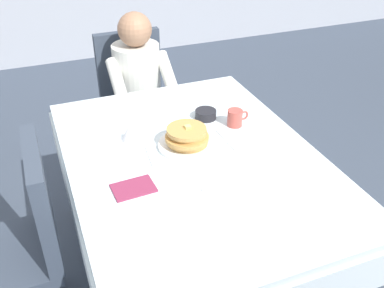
% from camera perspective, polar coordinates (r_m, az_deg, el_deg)
% --- Properties ---
extents(ground_plane, '(14.00, 14.00, 0.00)m').
position_cam_1_polar(ground_plane, '(2.47, 0.16, -16.03)').
color(ground_plane, '#3D4756').
extents(dining_table_main, '(1.12, 1.52, 0.74)m').
position_cam_1_polar(dining_table_main, '(2.03, 0.19, -3.72)').
color(dining_table_main, silver).
rests_on(dining_table_main, ground).
extents(chair_diner, '(0.44, 0.45, 0.93)m').
position_cam_1_polar(chair_diner, '(3.06, -7.53, 6.64)').
color(chair_diner, '#384251').
rests_on(chair_diner, ground).
extents(diner_person, '(0.40, 0.43, 1.12)m').
position_cam_1_polar(diner_person, '(2.86, -6.90, 7.89)').
color(diner_person, silver).
rests_on(diner_person, ground).
extents(chair_left_side, '(0.45, 0.44, 0.93)m').
position_cam_1_polar(chair_left_side, '(2.02, -21.02, -11.00)').
color(chair_left_side, '#384251').
rests_on(chair_left_side, ground).
extents(plate_breakfast, '(0.28, 0.28, 0.02)m').
position_cam_1_polar(plate_breakfast, '(2.04, -0.54, -0.12)').
color(plate_breakfast, white).
rests_on(plate_breakfast, dining_table_main).
extents(breakfast_stack, '(0.20, 0.20, 0.10)m').
position_cam_1_polar(breakfast_stack, '(2.01, -0.63, 1.02)').
color(breakfast_stack, tan).
rests_on(breakfast_stack, plate_breakfast).
extents(cup_coffee, '(0.11, 0.08, 0.08)m').
position_cam_1_polar(cup_coffee, '(2.20, 5.66, 3.42)').
color(cup_coffee, '#B24C42').
rests_on(cup_coffee, dining_table_main).
extents(bowl_butter, '(0.11, 0.11, 0.04)m').
position_cam_1_polar(bowl_butter, '(2.27, 1.80, 3.90)').
color(bowl_butter, black).
rests_on(bowl_butter, dining_table_main).
extents(syrup_pitcher, '(0.08, 0.08, 0.07)m').
position_cam_1_polar(syrup_pitcher, '(2.10, -8.17, 1.41)').
color(syrup_pitcher, silver).
rests_on(syrup_pitcher, dining_table_main).
extents(fork_left_of_plate, '(0.03, 0.18, 0.00)m').
position_cam_1_polar(fork_left_of_plate, '(1.98, -5.48, -1.63)').
color(fork_left_of_plate, silver).
rests_on(fork_left_of_plate, dining_table_main).
extents(knife_right_of_plate, '(0.02, 0.20, 0.00)m').
position_cam_1_polar(knife_right_of_plate, '(2.09, 4.52, 0.50)').
color(knife_right_of_plate, silver).
rests_on(knife_right_of_plate, dining_table_main).
extents(spoon_near_edge, '(0.15, 0.02, 0.00)m').
position_cam_1_polar(spoon_near_edge, '(1.80, 3.40, -5.39)').
color(spoon_near_edge, silver).
rests_on(spoon_near_edge, dining_table_main).
extents(napkin_folded, '(0.18, 0.13, 0.01)m').
position_cam_1_polar(napkin_folded, '(1.80, -7.63, -5.70)').
color(napkin_folded, '#8C2D4C').
rests_on(napkin_folded, dining_table_main).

